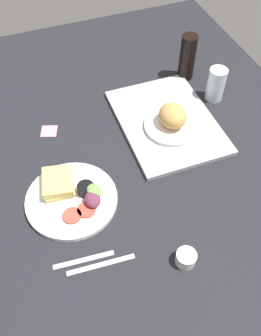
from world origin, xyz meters
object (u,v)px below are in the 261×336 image
plate_with_salad (72,196)px  espresso_cup (186,258)px  soda_bottle (187,57)px  knife (101,265)px  fork (84,260)px  sticky_note (49,131)px  serving_tray (167,121)px  bread_plate_near (172,120)px  drinking_glass (216,84)px

plate_with_salad → espresso_cup: bearing=37.4°
plate_with_salad → soda_bottle: soda_bottle is taller
knife → fork: bearing=147.8°
espresso_cup → knife: (-7.11, -21.92, -1.75)cm
plate_with_salad → sticky_note: plate_with_salad is taller
plate_with_salad → serving_tray: bearing=116.4°
bread_plate_near → drinking_glass: drinking_glass is taller
soda_bottle → espresso_cup: 81.82cm
serving_tray → soda_bottle: soda_bottle is taller
espresso_cup → drinking_glass: bearing=145.1°
plate_with_salad → knife: size_ratio=1.48×
sticky_note → bread_plate_near: bearing=70.1°
bread_plate_near → drinking_glass: (-10.08, 22.57, 1.62)cm
bread_plate_near → sticky_note: bearing=-109.9°
fork → knife: size_ratio=0.89×
bread_plate_near → espresso_cup: (47.22, -17.47, -2.92)cm
serving_tray → drinking_glass: bearing=105.4°
bread_plate_near → plate_with_salad: 44.26cm
drinking_glass → espresso_cup: size_ratio=2.34×
drinking_glass → knife: size_ratio=0.69×
serving_tray → knife: size_ratio=2.37×
bread_plate_near → espresso_cup: 50.44cm
soda_bottle → knife: size_ratio=0.97×
serving_tray → knife: 58.95cm
knife → soda_bottle: bearing=53.7°
espresso_cup → bread_plate_near: bearing=159.7°
bread_plate_near → espresso_cup: bearing=-20.3°
espresso_cup → fork: size_ratio=0.33×
serving_tray → soda_bottle: size_ratio=2.45×
soda_bottle → fork: soda_bottle is taller
plate_with_salad → soda_bottle: bearing=125.7°
knife → sticky_note: knife is taller
bread_plate_near → soda_bottle: 32.06cm
serving_tray → plate_with_salad: size_ratio=1.60×
espresso_cup → fork: (-10.11, -25.92, -1.75)cm
knife → sticky_note: (-55.02, -1.89, -0.19)cm
plate_with_salad → espresso_cup: (30.78, 23.50, 0.28)cm
fork → drinking_glass: bearing=41.0°
drinking_glass → sticky_note: 64.35cm
bread_plate_near → serving_tray: bearing=-178.7°
bread_plate_near → drinking_glass: size_ratio=1.49×
serving_tray → plate_with_salad: 45.65cm
bread_plate_near → soda_bottle: size_ratio=1.06×
espresso_cup → serving_tray: bearing=161.2°
serving_tray → drinking_glass: drinking_glass is taller
bread_plate_near → fork: (37.11, -43.38, -4.67)cm
soda_bottle → sticky_note: size_ratio=3.28×
serving_tray → sticky_note: (-11.08, -41.19, -0.74)cm
plate_with_salad → fork: 20.86cm
espresso_cup → sticky_note: (-62.13, -23.81, -1.94)cm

